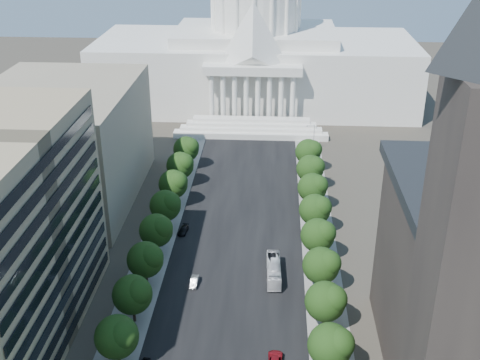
% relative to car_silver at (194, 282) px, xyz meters
% --- Properties ---
extents(road_asphalt, '(30.00, 260.00, 0.01)m').
position_rel_car_silver_xyz_m(road_asphalt, '(8.08, 29.36, -0.70)').
color(road_asphalt, black).
rests_on(road_asphalt, ground).
extents(sidewalk_left, '(8.00, 260.00, 0.02)m').
position_rel_car_silver_xyz_m(sidewalk_left, '(-10.92, 29.36, -0.70)').
color(sidewalk_left, gray).
rests_on(sidewalk_left, ground).
extents(sidewalk_right, '(8.00, 260.00, 0.02)m').
position_rel_car_silver_xyz_m(sidewalk_right, '(27.08, 29.36, -0.70)').
color(sidewalk_right, gray).
rests_on(sidewalk_right, ground).
extents(capitol, '(120.00, 56.00, 73.00)m').
position_rel_car_silver_xyz_m(capitol, '(8.08, 124.25, 19.31)').
color(capitol, white).
rests_on(capitol, ground).
extents(office_block_left_far, '(38.00, 52.00, 30.00)m').
position_rel_car_silver_xyz_m(office_block_left_far, '(-39.92, 39.36, 14.30)').
color(office_block_left_far, gray).
rests_on(office_block_left_far, ground).
extents(tree_l_c, '(7.79, 7.60, 9.97)m').
position_rel_car_silver_xyz_m(tree_l_c, '(-9.58, -24.83, 5.75)').
color(tree_l_c, '#33261C').
rests_on(tree_l_c, ground).
extents(tree_l_d, '(7.79, 7.60, 9.97)m').
position_rel_car_silver_xyz_m(tree_l_d, '(-9.58, -12.83, 5.75)').
color(tree_l_d, '#33261C').
rests_on(tree_l_d, ground).
extents(tree_l_e, '(7.79, 7.60, 9.97)m').
position_rel_car_silver_xyz_m(tree_l_e, '(-9.58, -0.83, 5.75)').
color(tree_l_e, '#33261C').
rests_on(tree_l_e, ground).
extents(tree_l_f, '(7.79, 7.60, 9.97)m').
position_rel_car_silver_xyz_m(tree_l_f, '(-9.58, 11.17, 5.75)').
color(tree_l_f, '#33261C').
rests_on(tree_l_f, ground).
extents(tree_l_g, '(7.79, 7.60, 9.97)m').
position_rel_car_silver_xyz_m(tree_l_g, '(-9.58, 23.17, 5.75)').
color(tree_l_g, '#33261C').
rests_on(tree_l_g, ground).
extents(tree_l_h, '(7.79, 7.60, 9.97)m').
position_rel_car_silver_xyz_m(tree_l_h, '(-9.58, 35.17, 5.75)').
color(tree_l_h, '#33261C').
rests_on(tree_l_h, ground).
extents(tree_l_i, '(7.79, 7.60, 9.97)m').
position_rel_car_silver_xyz_m(tree_l_i, '(-9.58, 47.17, 5.75)').
color(tree_l_i, '#33261C').
rests_on(tree_l_i, ground).
extents(tree_l_j, '(7.79, 7.60, 9.97)m').
position_rel_car_silver_xyz_m(tree_l_j, '(-9.58, 59.17, 5.75)').
color(tree_l_j, '#33261C').
rests_on(tree_l_j, ground).
extents(tree_r_c, '(7.79, 7.60, 9.97)m').
position_rel_car_silver_xyz_m(tree_r_c, '(26.42, -24.83, 5.75)').
color(tree_r_c, '#33261C').
rests_on(tree_r_c, ground).
extents(tree_r_d, '(7.79, 7.60, 9.97)m').
position_rel_car_silver_xyz_m(tree_r_d, '(26.42, -12.83, 5.75)').
color(tree_r_d, '#33261C').
rests_on(tree_r_d, ground).
extents(tree_r_e, '(7.79, 7.60, 9.97)m').
position_rel_car_silver_xyz_m(tree_r_e, '(26.42, -0.83, 5.75)').
color(tree_r_e, '#33261C').
rests_on(tree_r_e, ground).
extents(tree_r_f, '(7.79, 7.60, 9.97)m').
position_rel_car_silver_xyz_m(tree_r_f, '(26.42, 11.17, 5.75)').
color(tree_r_f, '#33261C').
rests_on(tree_r_f, ground).
extents(tree_r_g, '(7.79, 7.60, 9.97)m').
position_rel_car_silver_xyz_m(tree_r_g, '(26.42, 23.17, 5.75)').
color(tree_r_g, '#33261C').
rests_on(tree_r_g, ground).
extents(tree_r_h, '(7.79, 7.60, 9.97)m').
position_rel_car_silver_xyz_m(tree_r_h, '(26.42, 35.17, 5.75)').
color(tree_r_h, '#33261C').
rests_on(tree_r_h, ground).
extents(tree_r_i, '(7.79, 7.60, 9.97)m').
position_rel_car_silver_xyz_m(tree_r_i, '(26.42, 47.17, 5.75)').
color(tree_r_i, '#33261C').
rests_on(tree_r_i, ground).
extents(tree_r_j, '(7.79, 7.60, 9.97)m').
position_rel_car_silver_xyz_m(tree_r_j, '(26.42, 59.17, 5.75)').
color(tree_r_j, '#33261C').
rests_on(tree_r_j, ground).
extents(streetlight_b, '(2.61, 0.44, 9.00)m').
position_rel_car_silver_xyz_m(streetlight_b, '(27.98, -25.64, 5.12)').
color(streetlight_b, gray).
rests_on(streetlight_b, ground).
extents(streetlight_c, '(2.61, 0.44, 9.00)m').
position_rel_car_silver_xyz_m(streetlight_c, '(27.98, -0.64, 5.12)').
color(streetlight_c, gray).
rests_on(streetlight_c, ground).
extents(streetlight_d, '(2.61, 0.44, 9.00)m').
position_rel_car_silver_xyz_m(streetlight_d, '(27.98, 24.36, 5.12)').
color(streetlight_d, gray).
rests_on(streetlight_d, ground).
extents(streetlight_e, '(2.61, 0.44, 9.00)m').
position_rel_car_silver_xyz_m(streetlight_e, '(27.98, 49.36, 5.12)').
color(streetlight_e, gray).
rests_on(streetlight_e, ground).
extents(streetlight_f, '(2.61, 0.44, 9.00)m').
position_rel_car_silver_xyz_m(streetlight_f, '(27.98, 74.36, 5.12)').
color(streetlight_f, gray).
rests_on(streetlight_f, ground).
extents(car_silver, '(1.64, 4.32, 1.41)m').
position_rel_car_silver_xyz_m(car_silver, '(0.00, 0.00, 0.00)').
color(car_silver, '#9FA3A7').
rests_on(car_silver, ground).
extents(car_red, '(2.76, 5.61, 1.53)m').
position_rel_car_silver_xyz_m(car_red, '(17.07, -22.78, 0.06)').
color(car_red, maroon).
rests_on(car_red, ground).
extents(car_dark_b, '(2.48, 4.82, 1.34)m').
position_rel_car_silver_xyz_m(car_dark_b, '(-5.42, 21.16, -0.04)').
color(car_dark_b, black).
rests_on(car_dark_b, ground).
extents(city_bus, '(3.29, 12.29, 3.40)m').
position_rel_car_silver_xyz_m(city_bus, '(16.56, 3.75, 0.99)').
color(city_bus, silver).
rests_on(city_bus, ground).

